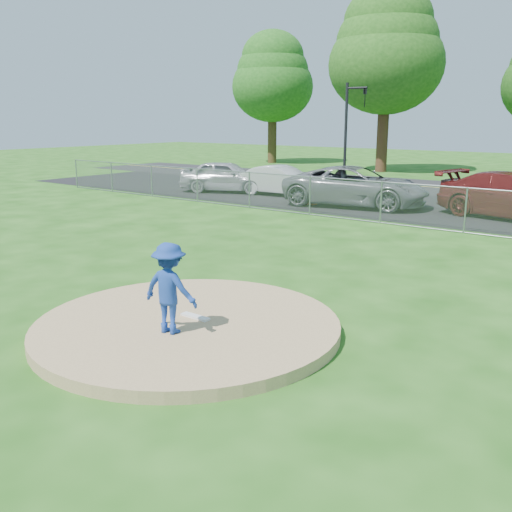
# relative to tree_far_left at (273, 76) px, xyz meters

# --- Properties ---
(ground) EXTENTS (120.00, 120.00, 0.00)m
(ground) POSITION_rel_tree_far_left_xyz_m (22.00, -23.00, -7.06)
(ground) COLOR #194C10
(ground) RESTS_ON ground
(pitchers_mound) EXTENTS (5.40, 5.40, 0.20)m
(pitchers_mound) POSITION_rel_tree_far_left_xyz_m (22.00, -33.00, -6.96)
(pitchers_mound) COLOR #A4845A
(pitchers_mound) RESTS_ON ground
(pitching_rubber) EXTENTS (0.60, 0.15, 0.04)m
(pitching_rubber) POSITION_rel_tree_far_left_xyz_m (22.00, -32.80, -6.84)
(pitching_rubber) COLOR white
(pitching_rubber) RESTS_ON pitchers_mound
(chain_link_fence) EXTENTS (40.00, 0.06, 1.50)m
(chain_link_fence) POSITION_rel_tree_far_left_xyz_m (22.00, -21.00, -6.31)
(chain_link_fence) COLOR gray
(chain_link_fence) RESTS_ON ground
(parking_lot) EXTENTS (50.00, 8.00, 0.01)m
(parking_lot) POSITION_rel_tree_far_left_xyz_m (22.00, -16.50, -7.05)
(parking_lot) COLOR black
(parking_lot) RESTS_ON ground
(tree_far_left) EXTENTS (6.72, 6.72, 10.74)m
(tree_far_left) POSITION_rel_tree_far_left_xyz_m (0.00, 0.00, 0.00)
(tree_far_left) COLOR #392815
(tree_far_left) RESTS_ON ground
(tree_left) EXTENTS (7.84, 7.84, 12.53)m
(tree_left) POSITION_rel_tree_far_left_xyz_m (11.00, -2.00, 1.18)
(tree_left) COLOR #3D2216
(tree_left) RESTS_ON ground
(traffic_signal_left) EXTENTS (1.28, 0.20, 5.60)m
(traffic_signal_left) POSITION_rel_tree_far_left_xyz_m (13.24, -11.00, -3.70)
(traffic_signal_left) COLOR black
(traffic_signal_left) RESTS_ON ground
(pitcher) EXTENTS (1.07, 0.73, 1.53)m
(pitcher) POSITION_rel_tree_far_left_xyz_m (22.16, -33.56, -6.09)
(pitcher) COLOR navy
(pitcher) RESTS_ON pitchers_mound
(traffic_cone) EXTENTS (0.36, 0.36, 0.69)m
(traffic_cone) POSITION_rel_tree_far_left_xyz_m (15.61, -18.59, -6.70)
(traffic_cone) COLOR #EC4A0C
(traffic_cone) RESTS_ON parking_lot
(parked_car_silver) EXTENTS (5.07, 3.60, 1.60)m
(parked_car_silver) POSITION_rel_tree_far_left_xyz_m (9.77, -17.52, -6.25)
(parked_car_silver) COLOR #B2B2B7
(parked_car_silver) RESTS_ON parking_lot
(parked_car_white) EXTENTS (4.49, 1.95, 1.44)m
(parked_car_white) POSITION_rel_tree_far_left_xyz_m (12.77, -16.86, -6.33)
(parked_car_white) COLOR silver
(parked_car_white) RESTS_ON parking_lot
(parked_car_gray) EXTENTS (6.52, 3.88, 1.70)m
(parked_car_gray) POSITION_rel_tree_far_left_xyz_m (17.32, -17.84, -6.20)
(parked_car_gray) COLOR slate
(parked_car_gray) RESTS_ON parking_lot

